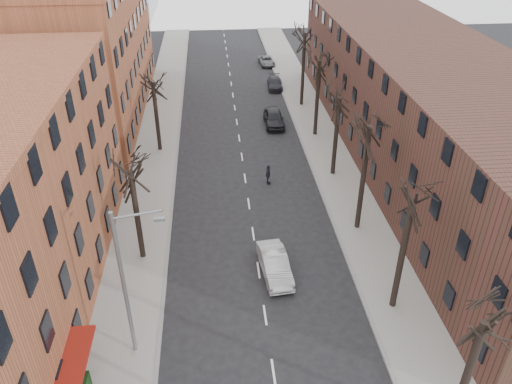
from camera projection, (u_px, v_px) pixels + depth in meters
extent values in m
cube|color=gray|center=(157.00, 145.00, 47.90)|extent=(4.00, 90.00, 0.15)
cube|color=gray|center=(321.00, 139.00, 49.14)|extent=(4.00, 90.00, 0.15)
cube|color=brown|center=(78.00, 49.00, 51.28)|extent=(12.00, 28.00, 14.00)
cube|color=#452520|center=(428.00, 108.00, 42.95)|extent=(12.00, 50.00, 10.00)
cylinder|color=slate|center=(124.00, 288.00, 24.44)|extent=(0.20, 0.20, 9.00)
cylinder|color=slate|center=(136.00, 215.00, 22.27)|extent=(2.39, 0.12, 0.46)
cube|color=slate|center=(159.00, 219.00, 22.50)|extent=(0.50, 0.22, 0.14)
imported|color=#A7AAAE|center=(275.00, 265.00, 31.76)|extent=(2.04, 4.69, 1.50)
imported|color=black|center=(274.00, 118.00, 51.68)|extent=(1.93, 4.78, 1.63)
imported|color=black|center=(275.00, 83.00, 61.32)|extent=(1.99, 4.38, 1.24)
imported|color=#5C5F64|center=(267.00, 61.00, 69.31)|extent=(2.19, 4.24, 1.14)
imported|color=black|center=(268.00, 175.00, 41.40)|extent=(0.58, 1.06, 1.72)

